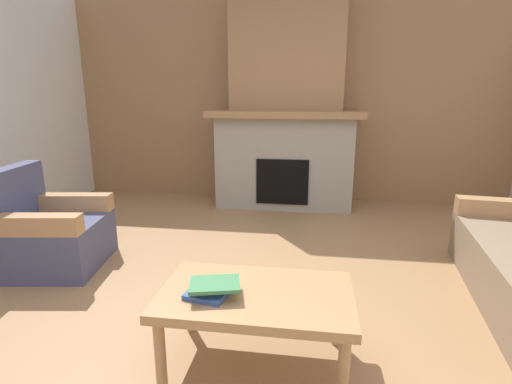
{
  "coord_description": "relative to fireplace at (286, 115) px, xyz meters",
  "views": [
    {
      "loc": [
        0.35,
        -2.34,
        1.42
      ],
      "look_at": [
        -0.1,
        0.67,
        0.64
      ],
      "focal_mm": 26.82,
      "sensor_mm": 36.0,
      "label": 1
    }
  ],
  "objects": [
    {
      "name": "ground",
      "position": [
        0.0,
        -2.62,
        -1.16
      ],
      "size": [
        9.0,
        9.0,
        0.0
      ],
      "primitive_type": "plane",
      "color": "#9E754C"
    },
    {
      "name": "fireplace",
      "position": [
        0.0,
        0.0,
        0.0
      ],
      "size": [
        1.9,
        0.82,
        2.7
      ],
      "color": "gray",
      "rests_on": "ground"
    },
    {
      "name": "book_stack_near_edge",
      "position": [
        -0.14,
        -3.25,
        -0.7
      ],
      "size": [
        0.3,
        0.25,
        0.07
      ],
      "color": "#335699",
      "rests_on": "coffee_table"
    },
    {
      "name": "coffee_table",
      "position": [
        0.09,
        -3.2,
        -0.79
      ],
      "size": [
        1.0,
        0.6,
        0.43
      ],
      "color": "tan",
      "rests_on": "ground"
    },
    {
      "name": "wall_back_wood_panel",
      "position": [
        0.0,
        0.38,
        0.19
      ],
      "size": [
        6.0,
        0.12,
        2.7
      ],
      "primitive_type": "cube",
      "color": "#997047",
      "rests_on": "ground"
    },
    {
      "name": "armchair",
      "position": [
        -1.82,
        -2.23,
        -0.87
      ],
      "size": [
        0.86,
        0.86,
        0.85
      ],
      "color": "#474C6B",
      "rests_on": "ground"
    }
  ]
}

